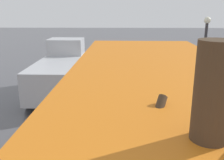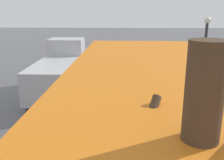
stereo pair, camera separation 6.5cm
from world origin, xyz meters
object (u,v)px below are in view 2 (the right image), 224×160
at_px(pedestrian_black_side, 144,63).
at_px(shopping_cart_vendor, 122,87).
at_px(street_lamp, 204,52).
at_px(cargo_van_parked_right, 60,71).
at_px(pedestrian_far_side, 108,61).
at_px(hand_dolly_boxes, 103,83).
at_px(pedestrian_pink_side, 127,60).
at_px(pedestrian_white_side, 131,71).

bearing_deg(pedestrian_black_side, shopping_cart_vendor, 33.84).
xyz_separation_m(shopping_cart_vendor, street_lamp, (-3.51, 0.71, 1.80)).
height_order(pedestrian_black_side, street_lamp, street_lamp).
relative_size(cargo_van_parked_right, pedestrian_far_side, 2.50).
bearing_deg(pedestrian_far_side, cargo_van_parked_right, 17.57).
bearing_deg(cargo_van_parked_right, hand_dolly_boxes, 160.47).
xyz_separation_m(pedestrian_pink_side, pedestrian_black_side, (-0.85, 0.59, 0.00)).
relative_size(cargo_van_parked_right, hand_dolly_boxes, 3.62).
relative_size(pedestrian_black_side, pedestrian_white_side, 1.00).
bearing_deg(pedestrian_black_side, hand_dolly_boxes, 25.67).
distance_m(cargo_van_parked_right, pedestrian_far_side, 2.46).
height_order(hand_dolly_boxes, street_lamp, street_lamp).
xyz_separation_m(pedestrian_black_side, pedestrian_white_side, (0.74, 1.65, -0.01)).
bearing_deg(pedestrian_black_side, pedestrian_pink_side, -34.87).
bearing_deg(hand_dolly_boxes, shopping_cart_vendor, -166.18).
bearing_deg(shopping_cart_vendor, pedestrian_pink_side, -100.56).
distance_m(cargo_van_parked_right, pedestrian_black_side, 4.19).
xyz_separation_m(hand_dolly_boxes, pedestrian_black_side, (-1.98, -0.95, 0.79)).
relative_size(shopping_cart_vendor, pedestrian_pink_side, 0.49).
height_order(cargo_van_parked_right, shopping_cart_vendor, cargo_van_parked_right).
distance_m(pedestrian_pink_side, street_lamp, 3.92).
bearing_deg(pedestrian_white_side, hand_dolly_boxes, -29.09).
relative_size(hand_dolly_boxes, pedestrian_far_side, 0.69).
bearing_deg(pedestrian_white_side, pedestrian_far_side, -63.34).
xyz_separation_m(pedestrian_black_side, street_lamp, (-2.41, 1.44, 0.79)).
xyz_separation_m(hand_dolly_boxes, pedestrian_pink_side, (-1.13, -1.55, 0.79)).
bearing_deg(pedestrian_pink_side, cargo_van_parked_right, 13.13).
relative_size(shopping_cart_vendor, hand_dolly_boxes, 0.70).
distance_m(hand_dolly_boxes, street_lamp, 4.69).
bearing_deg(street_lamp, pedestrian_black_side, -30.90).
bearing_deg(pedestrian_far_side, street_lamp, 154.87).
distance_m(shopping_cart_vendor, pedestrian_white_side, 1.40).
distance_m(pedestrian_white_side, street_lamp, 3.26).
relative_size(pedestrian_black_side, pedestrian_far_side, 1.00).
bearing_deg(cargo_van_parked_right, street_lamp, 169.13).
height_order(shopping_cart_vendor, pedestrian_black_side, pedestrian_black_side).
xyz_separation_m(shopping_cart_vendor, pedestrian_pink_side, (-0.25, -1.33, 1.02)).
relative_size(hand_dolly_boxes, pedestrian_white_side, 0.69).
distance_m(hand_dolly_boxes, pedestrian_black_side, 2.34).
xyz_separation_m(cargo_van_parked_right, hand_dolly_boxes, (-2.18, 0.77, -0.38)).
height_order(cargo_van_parked_right, hand_dolly_boxes, cargo_van_parked_right).
xyz_separation_m(shopping_cart_vendor, pedestrian_far_side, (0.75, -1.29, 1.00)).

